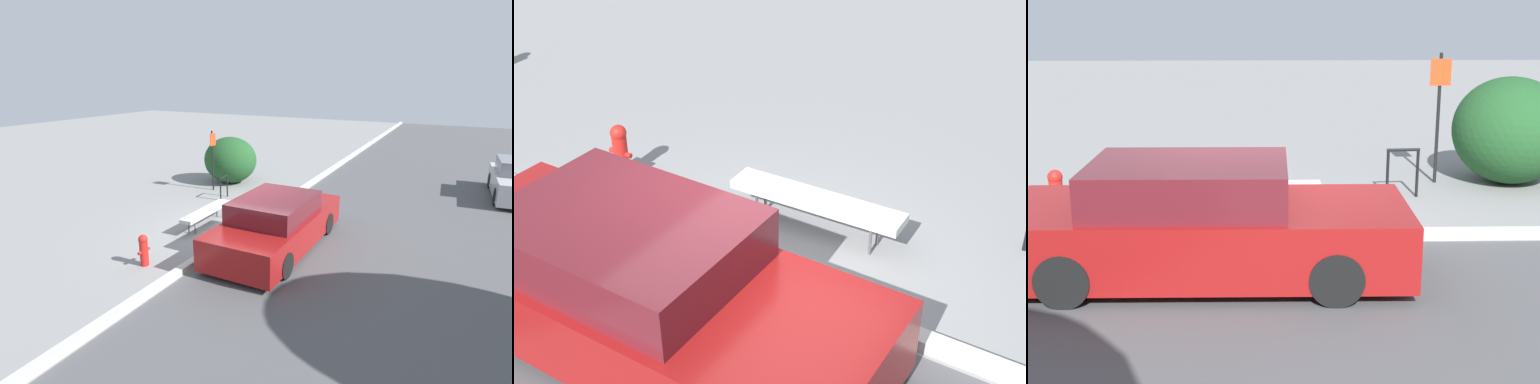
# 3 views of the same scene
# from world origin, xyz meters

# --- Properties ---
(ground_plane) EXTENTS (60.00, 60.00, 0.00)m
(ground_plane) POSITION_xyz_m (0.00, 0.00, 0.00)
(ground_plane) COLOR gray
(curb) EXTENTS (60.00, 0.20, 0.13)m
(curb) POSITION_xyz_m (0.00, 0.00, 0.07)
(curb) COLOR #B7B7B2
(curb) RESTS_ON ground_plane
(bench) EXTENTS (2.16, 0.44, 0.48)m
(bench) POSITION_xyz_m (-0.03, 1.19, 0.43)
(bench) COLOR #515156
(bench) RESTS_ON ground_plane
(fire_hydrant) EXTENTS (0.36, 0.22, 0.77)m
(fire_hydrant) POSITION_xyz_m (-2.89, 0.99, 0.41)
(fire_hydrant) COLOR red
(fire_hydrant) RESTS_ON ground_plane
(parked_car_near) EXTENTS (4.70, 1.93, 1.39)m
(parked_car_near) POSITION_xyz_m (-0.52, -1.33, 0.64)
(parked_car_near) COLOR black
(parked_car_near) RESTS_ON ground_plane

